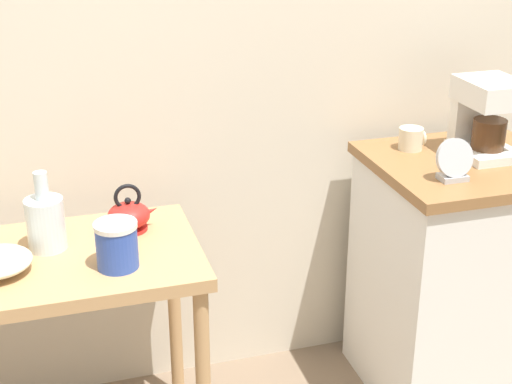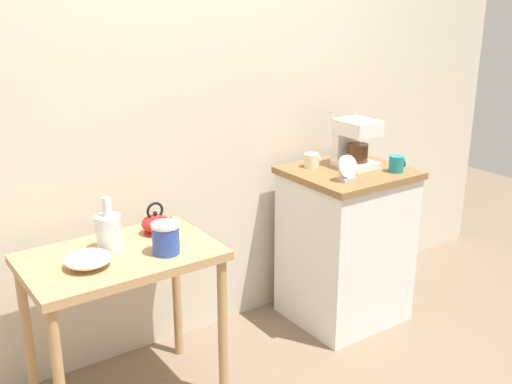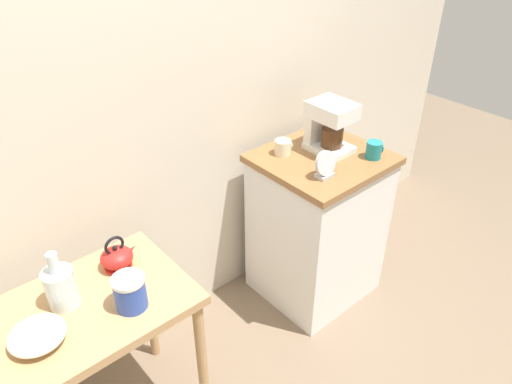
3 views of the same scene
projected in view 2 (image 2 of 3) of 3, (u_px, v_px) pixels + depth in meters
name	position (u px, v px, depth m)	size (l,w,h in m)	color
ground_plane	(230.00, 356.00, 3.20)	(8.00, 8.00, 0.00)	#7A6651
back_wall	(202.00, 75.00, 3.11)	(4.40, 0.10, 2.80)	beige
wooden_table	(122.00, 276.00, 2.65)	(0.82, 0.52, 0.75)	tan
kitchen_counter	(345.00, 244.00, 3.47)	(0.62, 0.57, 0.88)	white
bowl_stoneware	(88.00, 259.00, 2.48)	(0.19, 0.19, 0.06)	beige
teakettle	(156.00, 223.00, 2.81)	(0.16, 0.13, 0.15)	red
glass_carafe_vase	(109.00, 231.00, 2.63)	(0.11, 0.11, 0.24)	silver
canister_enamel	(166.00, 238.00, 2.60)	(0.12, 0.12, 0.14)	#2D4CAD
coffee_maker	(354.00, 141.00, 3.36)	(0.18, 0.22, 0.26)	white
mug_small_cream	(312.00, 160.00, 3.36)	(0.09, 0.08, 0.08)	beige
mug_dark_teal	(397.00, 164.00, 3.27)	(0.08, 0.08, 0.09)	teal
table_clock	(347.00, 169.00, 3.12)	(0.12, 0.06, 0.13)	#B2B5BA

